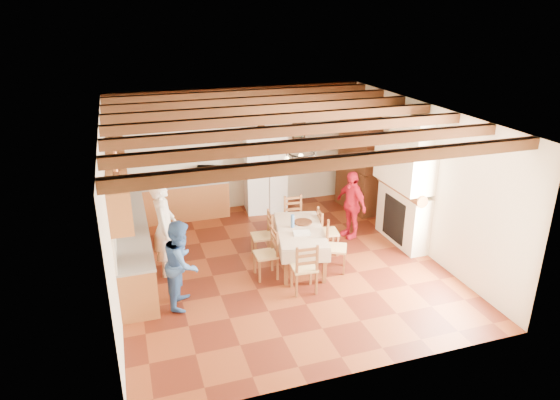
# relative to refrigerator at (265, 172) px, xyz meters

# --- Properties ---
(floor) EXTENTS (6.00, 6.50, 0.02)m
(floor) POSITION_rel_refrigerator_xyz_m (-0.55, -2.88, -0.98)
(floor) COLOR #4E1A0E
(floor) RESTS_ON ground
(ceiling) EXTENTS (6.00, 6.50, 0.02)m
(ceiling) POSITION_rel_refrigerator_xyz_m (-0.55, -2.88, 2.04)
(ceiling) COLOR white
(ceiling) RESTS_ON ground
(wall_back) EXTENTS (6.00, 0.02, 3.00)m
(wall_back) POSITION_rel_refrigerator_xyz_m (-0.55, 0.38, 0.53)
(wall_back) COLOR beige
(wall_back) RESTS_ON ground
(wall_front) EXTENTS (6.00, 0.02, 3.00)m
(wall_front) POSITION_rel_refrigerator_xyz_m (-0.55, -6.14, 0.53)
(wall_front) COLOR beige
(wall_front) RESTS_ON ground
(wall_left) EXTENTS (0.02, 6.50, 3.00)m
(wall_left) POSITION_rel_refrigerator_xyz_m (-3.56, -2.88, 0.53)
(wall_left) COLOR beige
(wall_left) RESTS_ON ground
(wall_right) EXTENTS (0.02, 6.50, 3.00)m
(wall_right) POSITION_rel_refrigerator_xyz_m (2.46, -2.88, 0.53)
(wall_right) COLOR beige
(wall_right) RESTS_ON ground
(ceiling_beams) EXTENTS (6.00, 6.30, 0.16)m
(ceiling_beams) POSITION_rel_refrigerator_xyz_m (-0.55, -2.88, 1.94)
(ceiling_beams) COLOR #372312
(ceiling_beams) RESTS_ON ground
(lower_cabinets_left) EXTENTS (0.60, 4.30, 0.86)m
(lower_cabinets_left) POSITION_rel_refrigerator_xyz_m (-3.25, -1.83, -0.54)
(lower_cabinets_left) COLOR brown
(lower_cabinets_left) RESTS_ON ground
(lower_cabinets_back) EXTENTS (2.30, 0.60, 0.86)m
(lower_cabinets_back) POSITION_rel_refrigerator_xyz_m (-2.10, 0.07, -0.54)
(lower_cabinets_back) COLOR brown
(lower_cabinets_back) RESTS_ON ground
(countertop_left) EXTENTS (0.62, 4.30, 0.04)m
(countertop_left) POSITION_rel_refrigerator_xyz_m (-3.25, -1.83, -0.09)
(countertop_left) COLOR gray
(countertop_left) RESTS_ON lower_cabinets_left
(countertop_back) EXTENTS (2.34, 0.62, 0.04)m
(countertop_back) POSITION_rel_refrigerator_xyz_m (-2.10, 0.07, -0.09)
(countertop_back) COLOR gray
(countertop_back) RESTS_ON lower_cabinets_back
(backsplash_left) EXTENTS (0.03, 4.30, 0.60)m
(backsplash_left) POSITION_rel_refrigerator_xyz_m (-3.54, -1.83, 0.23)
(backsplash_left) COLOR white
(backsplash_left) RESTS_ON ground
(backsplash_back) EXTENTS (2.30, 0.03, 0.60)m
(backsplash_back) POSITION_rel_refrigerator_xyz_m (-2.10, 0.36, 0.23)
(backsplash_back) COLOR white
(backsplash_back) RESTS_ON ground
(upper_cabinets) EXTENTS (0.35, 4.20, 0.70)m
(upper_cabinets) POSITION_rel_refrigerator_xyz_m (-3.38, -1.83, 0.88)
(upper_cabinets) COLOR brown
(upper_cabinets) RESTS_ON ground
(fireplace) EXTENTS (0.56, 1.60, 2.80)m
(fireplace) POSITION_rel_refrigerator_xyz_m (2.17, -2.68, 0.43)
(fireplace) COLOR #F0E8C8
(fireplace) RESTS_ON ground
(wall_picture) EXTENTS (0.34, 0.03, 0.42)m
(wall_picture) POSITION_rel_refrigerator_xyz_m (1.00, 0.35, 0.88)
(wall_picture) COLOR black
(wall_picture) RESTS_ON ground
(refrigerator) EXTENTS (1.04, 0.89, 1.94)m
(refrigerator) POSITION_rel_refrigerator_xyz_m (0.00, 0.00, 0.00)
(refrigerator) COLOR white
(refrigerator) RESTS_ON floor
(hutch) EXTENTS (0.71, 1.37, 2.39)m
(hutch) POSITION_rel_refrigerator_xyz_m (2.20, -0.68, 0.23)
(hutch) COLOR #351F0B
(hutch) RESTS_ON floor
(dining_table) EXTENTS (1.23, 1.86, 0.75)m
(dining_table) POSITION_rel_refrigerator_xyz_m (-0.16, -2.93, -0.30)
(dining_table) COLOR beige
(dining_table) RESTS_ON floor
(chandelier) EXTENTS (0.47, 0.47, 0.03)m
(chandelier) POSITION_rel_refrigerator_xyz_m (-0.16, -2.93, 1.28)
(chandelier) COLOR black
(chandelier) RESTS_ON ground
(chair_left_near) EXTENTS (0.41, 0.43, 0.96)m
(chair_left_near) POSITION_rel_refrigerator_xyz_m (-0.93, -3.21, -0.49)
(chair_left_near) COLOR brown
(chair_left_near) RESTS_ON floor
(chair_left_far) EXTENTS (0.43, 0.45, 0.96)m
(chair_left_far) POSITION_rel_refrigerator_xyz_m (-0.78, -2.43, -0.49)
(chair_left_far) COLOR brown
(chair_left_far) RESTS_ON floor
(chair_right_near) EXTENTS (0.55, 0.56, 0.96)m
(chair_right_near) POSITION_rel_refrigerator_xyz_m (0.41, -3.36, -0.49)
(chair_right_near) COLOR brown
(chair_right_near) RESTS_ON floor
(chair_right_far) EXTENTS (0.46, 0.48, 0.96)m
(chair_right_far) POSITION_rel_refrigerator_xyz_m (0.54, -2.66, -0.49)
(chair_right_far) COLOR brown
(chair_right_far) RESTS_ON floor
(chair_end_near) EXTENTS (0.45, 0.43, 0.96)m
(chair_end_near) POSITION_rel_refrigerator_xyz_m (-0.43, -3.89, -0.49)
(chair_end_near) COLOR brown
(chair_end_near) RESTS_ON floor
(chair_end_far) EXTENTS (0.44, 0.42, 0.96)m
(chair_end_far) POSITION_rel_refrigerator_xyz_m (0.12, -1.87, -0.49)
(chair_end_far) COLOR brown
(chair_end_far) RESTS_ON floor
(person_man) EXTENTS (0.55, 0.74, 1.85)m
(person_man) POSITION_rel_refrigerator_xyz_m (-2.66, -2.46, -0.04)
(person_man) COLOR silver
(person_man) RESTS_ON floor
(person_woman_blue) EXTENTS (0.78, 0.89, 1.53)m
(person_woman_blue) POSITION_rel_refrigerator_xyz_m (-2.51, -3.63, -0.20)
(person_woman_blue) COLOR #345A9D
(person_woman_blue) RESTS_ON floor
(person_woman_red) EXTENTS (0.58, 0.94, 1.49)m
(person_woman_red) POSITION_rel_refrigerator_xyz_m (1.33, -2.08, -0.22)
(person_woman_red) COLOR red
(person_woman_red) RESTS_ON floor
(microwave) EXTENTS (0.64, 0.53, 0.30)m
(microwave) POSITION_rel_refrigerator_xyz_m (-1.37, 0.07, 0.08)
(microwave) COLOR silver
(microwave) RESTS_ON countertop_back
(fridge_vase) EXTENTS (0.33, 0.33, 0.28)m
(fridge_vase) POSITION_rel_refrigerator_xyz_m (-0.07, 0.00, 1.11)
(fridge_vase) COLOR #351F0B
(fridge_vase) RESTS_ON refrigerator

